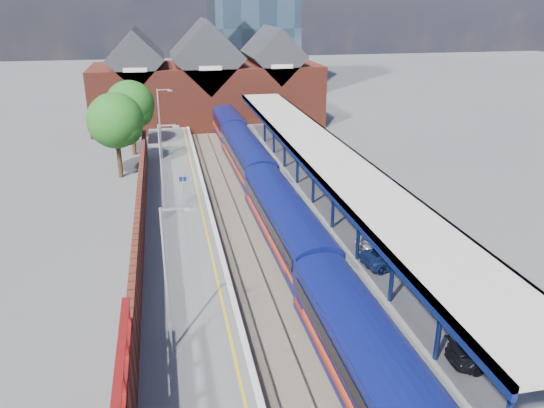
% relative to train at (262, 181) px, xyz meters
% --- Properties ---
extents(ground, '(240.00, 240.00, 0.00)m').
position_rel_train_xyz_m(ground, '(-1.49, 4.16, -2.12)').
color(ground, '#5B5B5E').
rests_on(ground, ground).
extents(ballast_bed, '(6.00, 76.00, 0.06)m').
position_rel_train_xyz_m(ballast_bed, '(-1.49, -5.84, -2.09)').
color(ballast_bed, '#473D33').
rests_on(ballast_bed, ground).
extents(rails, '(4.51, 76.00, 0.14)m').
position_rel_train_xyz_m(rails, '(-1.49, -5.84, -2.00)').
color(rails, slate).
rests_on(rails, ground).
extents(left_platform, '(5.00, 76.00, 1.00)m').
position_rel_train_xyz_m(left_platform, '(-6.99, -5.84, -1.62)').
color(left_platform, '#565659').
rests_on(left_platform, ground).
extents(right_platform, '(6.00, 76.00, 1.00)m').
position_rel_train_xyz_m(right_platform, '(4.51, -5.84, -1.62)').
color(right_platform, '#565659').
rests_on(right_platform, ground).
extents(coping_left, '(0.30, 76.00, 0.05)m').
position_rel_train_xyz_m(coping_left, '(-4.64, -5.84, -1.10)').
color(coping_left, silver).
rests_on(coping_left, left_platform).
extents(coping_right, '(0.30, 76.00, 0.05)m').
position_rel_train_xyz_m(coping_right, '(1.66, -5.84, -1.10)').
color(coping_right, silver).
rests_on(coping_right, right_platform).
extents(yellow_line, '(0.14, 76.00, 0.01)m').
position_rel_train_xyz_m(yellow_line, '(-5.24, -5.84, -1.12)').
color(yellow_line, yellow).
rests_on(yellow_line, left_platform).
extents(train, '(3.05, 65.94, 3.45)m').
position_rel_train_xyz_m(train, '(0.00, 0.00, 0.00)').
color(train, '#0C1257').
rests_on(train, ground).
extents(canopy, '(4.50, 52.00, 4.48)m').
position_rel_train_xyz_m(canopy, '(3.99, -3.89, 3.13)').
color(canopy, '#0D1B50').
rests_on(canopy, right_platform).
extents(lamp_post_b, '(1.48, 0.18, 7.00)m').
position_rel_train_xyz_m(lamp_post_b, '(-7.86, -19.84, 2.87)').
color(lamp_post_b, '#A5A8AA').
rests_on(lamp_post_b, left_platform).
extents(lamp_post_c, '(1.48, 0.18, 7.00)m').
position_rel_train_xyz_m(lamp_post_c, '(-7.86, -3.84, 2.87)').
color(lamp_post_c, '#A5A8AA').
rests_on(lamp_post_c, left_platform).
extents(lamp_post_d, '(1.48, 0.18, 7.00)m').
position_rel_train_xyz_m(lamp_post_d, '(-7.86, 12.16, 2.87)').
color(lamp_post_d, '#A5A8AA').
rests_on(lamp_post_d, left_platform).
extents(platform_sign, '(0.55, 0.08, 2.50)m').
position_rel_train_xyz_m(platform_sign, '(-6.49, -1.84, 0.57)').
color(platform_sign, '#A5A8AA').
rests_on(platform_sign, left_platform).
extents(brick_wall, '(0.35, 50.00, 3.86)m').
position_rel_train_xyz_m(brick_wall, '(-9.59, -12.30, 0.33)').
color(brick_wall, maroon).
rests_on(brick_wall, left_platform).
extents(station_building, '(30.00, 12.12, 13.78)m').
position_rel_train_xyz_m(station_building, '(-1.49, 32.16, 3.33)').
color(station_building, maroon).
rests_on(station_building, ground).
extents(tree_near, '(5.20, 5.20, 8.10)m').
position_rel_train_xyz_m(tree_near, '(-11.84, 10.06, 3.23)').
color(tree_near, '#382314').
rests_on(tree_near, ground).
extents(tree_far, '(5.20, 5.20, 8.10)m').
position_rel_train_xyz_m(tree_far, '(-10.84, 18.06, 3.23)').
color(tree_far, '#382314').
rests_on(tree_far, ground).
extents(parked_car_silver, '(4.58, 3.28, 1.43)m').
position_rel_train_xyz_m(parked_car_silver, '(5.94, -11.51, -0.40)').
color(parked_car_silver, '#A6A6AB').
rests_on(parked_car_silver, right_platform).
extents(parked_car_dark, '(4.32, 1.91, 1.23)m').
position_rel_train_xyz_m(parked_car_dark, '(5.89, -23.62, -0.51)').
color(parked_car_dark, black).
rests_on(parked_car_dark, right_platform).
extents(parked_car_blue, '(4.41, 2.53, 1.16)m').
position_rel_train_xyz_m(parked_car_blue, '(5.46, -14.02, -0.54)').
color(parked_car_blue, navy).
rests_on(parked_car_blue, right_platform).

